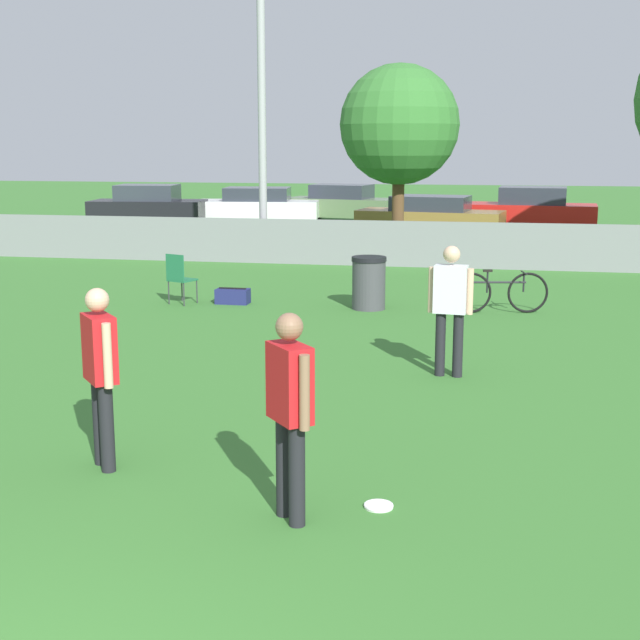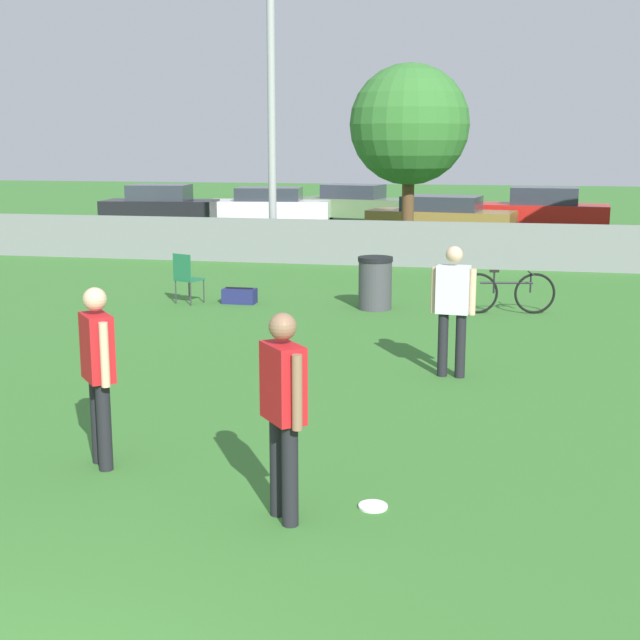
{
  "view_description": "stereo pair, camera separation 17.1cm",
  "coord_description": "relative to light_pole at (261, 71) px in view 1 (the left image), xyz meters",
  "views": [
    {
      "loc": [
        2.56,
        -3.18,
        2.95
      ],
      "look_at": [
        0.76,
        6.11,
        1.05
      ],
      "focal_mm": 50.0,
      "sensor_mm": 36.0,
      "label": 1
    },
    {
      "loc": [
        2.72,
        -3.15,
        2.95
      ],
      "look_at": [
        0.76,
        6.11,
        1.05
      ],
      "focal_mm": 50.0,
      "sensor_mm": 36.0,
      "label": 2
    }
  ],
  "objects": [
    {
      "name": "parked_car_dark",
      "position": [
        -6.34,
        8.14,
        -3.97
      ],
      "size": [
        4.16,
        2.23,
        1.45
      ],
      "rotation": [
        0.0,
        0.0,
        0.12
      ],
      "color": "black",
      "rests_on": "ground_plane"
    },
    {
      "name": "parked_car_red",
      "position": [
        6.99,
        8.46,
        -3.95
      ],
      "size": [
        4.24,
        2.06,
        1.49
      ],
      "rotation": [
        0.0,
        0.0,
        -0.08
      ],
      "color": "black",
      "rests_on": "ground_plane"
    },
    {
      "name": "light_pole",
      "position": [
        0.0,
        0.0,
        0.0
      ],
      "size": [
        0.9,
        0.36,
        7.83
      ],
      "color": "#9E9EA3",
      "rests_on": "ground_plane"
    },
    {
      "name": "frisbee_disc",
      "position": [
        4.88,
        -15.09,
        -4.65
      ],
      "size": [
        0.25,
        0.25,
        0.03
      ],
      "color": "white",
      "rests_on": "ground_plane"
    },
    {
      "name": "player_receiver_white",
      "position": [
        5.22,
        -10.76,
        -3.69
      ],
      "size": [
        0.57,
        0.26,
        1.68
      ],
      "rotation": [
        0.0,
        0.0,
        -0.11
      ],
      "color": "black",
      "rests_on": "ground_plane"
    },
    {
      "name": "folding_chair_sideline",
      "position": [
        0.09,
        -6.53,
        -4.13
      ],
      "size": [
        0.54,
        0.54,
        0.94
      ],
      "rotation": [
        0.0,
        0.0,
        2.77
      ],
      "color": "#333338",
      "rests_on": "ground_plane"
    },
    {
      "name": "trash_bin",
      "position": [
        3.58,
        -6.32,
        -4.19
      ],
      "size": [
        0.62,
        0.62,
        0.94
      ],
      "color": "#3F3F44",
      "rests_on": "ground_plane"
    },
    {
      "name": "parked_car_tan",
      "position": [
        3.78,
        6.27,
        -4.01
      ],
      "size": [
        4.7,
        2.35,
        1.29
      ],
      "rotation": [
        0.0,
        0.0,
        -0.14
      ],
      "color": "black",
      "rests_on": "ground_plane"
    },
    {
      "name": "bicycle_sideline",
      "position": [
        5.88,
        -6.26,
        -4.29
      ],
      "size": [
        1.69,
        0.49,
        0.77
      ],
      "rotation": [
        0.0,
        0.0,
        0.2
      ],
      "color": "black",
      "rests_on": "ground_plane"
    },
    {
      "name": "tree_near_pole",
      "position": [
        3.24,
        1.68,
        -1.29
      ],
      "size": [
        3.11,
        3.11,
        4.94
      ],
      "color": "brown",
      "rests_on": "ground_plane"
    },
    {
      "name": "player_thrower_red",
      "position": [
        4.22,
        -15.46,
        -3.69
      ],
      "size": [
        0.43,
        0.46,
        1.68
      ],
      "rotation": [
        0.0,
        0.0,
        -0.88
      ],
      "color": "black",
      "rests_on": "ground_plane"
    },
    {
      "name": "parked_car_olive",
      "position": [
        0.13,
        11.17,
        -3.99
      ],
      "size": [
        4.3,
        2.43,
        1.38
      ],
      "rotation": [
        0.0,
        0.0,
        -0.19
      ],
      "color": "black",
      "rests_on": "ground_plane"
    },
    {
      "name": "fence_backline",
      "position": [
        3.15,
        -0.74,
        -4.11
      ],
      "size": [
        21.11,
        0.07,
        1.21
      ],
      "color": "gray",
      "rests_on": "ground_plane"
    },
    {
      "name": "parked_car_white",
      "position": [
        -2.77,
        9.82,
        -4.01
      ],
      "size": [
        4.65,
        2.34,
        1.31
      ],
      "rotation": [
        0.0,
        0.0,
        0.12
      ],
      "color": "black",
      "rests_on": "ground_plane"
    },
    {
      "name": "player_defender_red",
      "position": [
        2.28,
        -14.65,
        -3.69
      ],
      "size": [
        0.43,
        0.45,
        1.68
      ],
      "rotation": [
        0.0,
        0.0,
        -0.87
      ],
      "color": "black",
      "rests_on": "ground_plane"
    },
    {
      "name": "gear_bag_sideline",
      "position": [
        1.03,
        -6.26,
        -4.52
      ],
      "size": [
        0.61,
        0.33,
        0.3
      ],
      "color": "navy",
      "rests_on": "ground_plane"
    }
  ]
}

